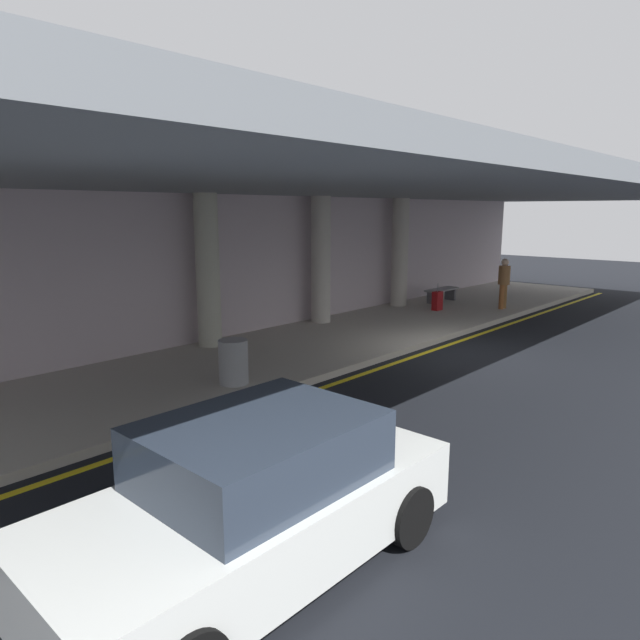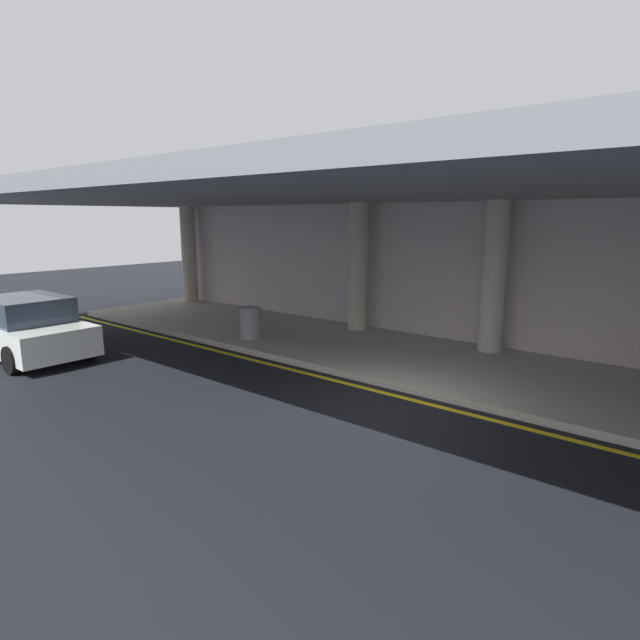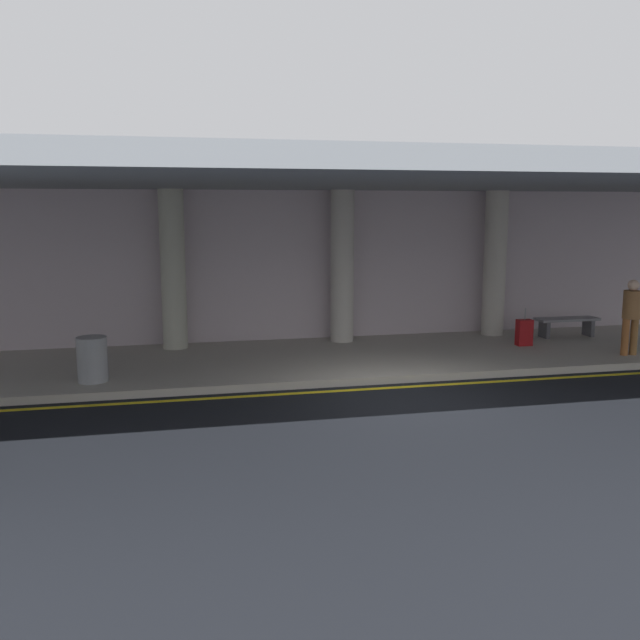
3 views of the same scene
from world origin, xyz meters
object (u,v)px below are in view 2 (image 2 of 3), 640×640
support_column_center (494,277)px  support_column_left_mid (358,267)px  car_white (26,328)px  support_column_far_left (189,255)px  trash_bin_steel (250,323)px

support_column_center → support_column_left_mid: bearing=180.0°
support_column_center → car_white: support_column_center is taller
support_column_far_left → support_column_left_mid: size_ratio=1.00×
support_column_center → trash_bin_steel: (-5.55, -2.84, -1.40)m
support_column_far_left → trash_bin_steel: 7.18m
support_column_left_mid → trash_bin_steel: (-1.55, -2.84, -1.40)m
support_column_left_mid → support_column_center: size_ratio=1.00×
support_column_left_mid → trash_bin_steel: bearing=-118.7°
support_column_left_mid → support_column_center: 4.00m
support_column_far_left → support_column_center: (12.00, 0.00, 0.00)m
support_column_far_left → car_white: 8.02m
support_column_left_mid → car_white: 8.82m
support_column_center → trash_bin_steel: 6.39m
support_column_far_left → support_column_left_mid: 8.00m
support_column_far_left → support_column_center: size_ratio=1.00×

